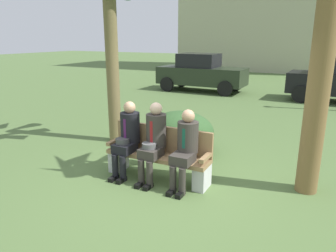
# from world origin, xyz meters

# --- Properties ---
(ground_plane) EXTENTS (80.00, 80.00, 0.00)m
(ground_plane) POSITION_xyz_m (0.00, 0.00, 0.00)
(ground_plane) COLOR #506C39
(park_bench) EXTENTS (1.85, 0.44, 0.90)m
(park_bench) POSITION_xyz_m (-0.33, 0.17, 0.42)
(park_bench) COLOR #99754C
(park_bench) RESTS_ON ground
(seated_man_left) EXTENTS (0.34, 0.72, 1.31)m
(seated_man_left) POSITION_xyz_m (-0.88, 0.04, 0.73)
(seated_man_left) COLOR black
(seated_man_left) RESTS_ON ground
(seated_man_middle) EXTENTS (0.34, 0.72, 1.34)m
(seated_man_middle) POSITION_xyz_m (-0.36, 0.04, 0.75)
(seated_man_middle) COLOR #38332D
(seated_man_middle) RESTS_ON ground
(seated_man_right) EXTENTS (0.34, 0.72, 1.28)m
(seated_man_right) POSITION_xyz_m (0.23, 0.04, 0.72)
(seated_man_right) COLOR #38332D
(seated_man_right) RESTS_ON ground
(shrub_near_bench) EXTENTS (1.43, 1.31, 0.89)m
(shrub_near_bench) POSITION_xyz_m (-0.52, 1.48, 0.45)
(shrub_near_bench) COLOR #305329
(shrub_near_bench) RESTS_ON ground
(parked_car_near) EXTENTS (3.92, 1.74, 1.68)m
(parked_car_near) POSITION_xyz_m (-3.07, 9.16, 0.84)
(parked_car_near) COLOR #232D1E
(parked_car_near) RESTS_ON ground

